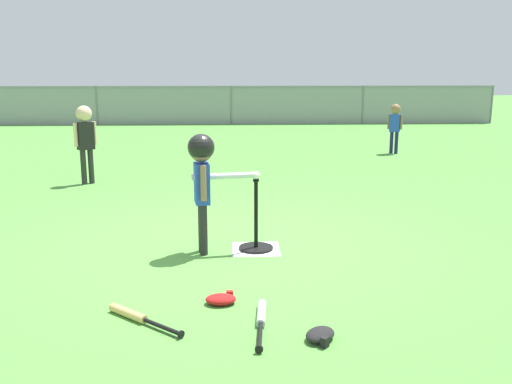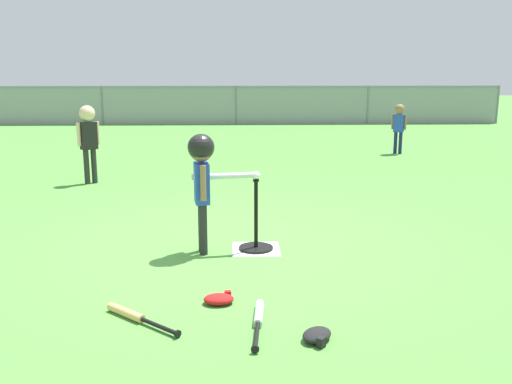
% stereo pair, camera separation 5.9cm
% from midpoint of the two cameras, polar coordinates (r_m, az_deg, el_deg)
% --- Properties ---
extents(ground_plane, '(60.00, 60.00, 0.00)m').
position_cam_midpoint_polar(ground_plane, '(5.38, -2.63, -5.54)').
color(ground_plane, '#51933D').
extents(home_plate, '(0.44, 0.44, 0.01)m').
position_cam_midpoint_polar(home_plate, '(5.29, -0.32, -5.79)').
color(home_plate, white).
rests_on(home_plate, ground_plane).
extents(batting_tee, '(0.32, 0.32, 0.67)m').
position_cam_midpoint_polar(batting_tee, '(5.26, -0.32, -4.74)').
color(batting_tee, black).
rests_on(batting_tee, ground_plane).
extents(baseball_on_tee, '(0.07, 0.07, 0.07)m').
position_cam_midpoint_polar(baseball_on_tee, '(5.11, -0.33, 1.70)').
color(baseball_on_tee, white).
rests_on(baseball_on_tee, batting_tee).
extents(batter_child, '(0.63, 0.31, 1.10)m').
position_cam_midpoint_polar(batter_child, '(5.03, -5.77, 2.31)').
color(batter_child, '#262626').
rests_on(batter_child, ground_plane).
extents(fielder_near_left, '(0.28, 0.24, 1.14)m').
position_cam_midpoint_polar(fielder_near_left, '(8.51, -17.12, 5.64)').
color(fielder_near_left, '#262626').
rests_on(fielder_near_left, ground_plane).
extents(fielder_deep_right, '(0.26, 0.19, 0.98)m').
position_cam_midpoint_polar(fielder_deep_right, '(11.46, 13.76, 6.92)').
color(fielder_deep_right, '#191E4C').
rests_on(fielder_deep_right, ground_plane).
extents(spare_bat_silver, '(0.11, 0.68, 0.06)m').
position_cam_midpoint_polar(spare_bat_silver, '(3.84, 0.08, -12.61)').
color(spare_bat_silver, silver).
rests_on(spare_bat_silver, ground_plane).
extents(spare_bat_wood, '(0.56, 0.48, 0.06)m').
position_cam_midpoint_polar(spare_bat_wood, '(3.96, -12.59, -12.16)').
color(spare_bat_wood, '#DBB266').
rests_on(spare_bat_wood, ground_plane).
extents(glove_by_plate, '(0.26, 0.27, 0.07)m').
position_cam_midpoint_polar(glove_by_plate, '(3.63, 6.06, -14.20)').
color(glove_by_plate, black).
rests_on(glove_by_plate, ground_plane).
extents(glove_near_bats, '(0.22, 0.18, 0.07)m').
position_cam_midpoint_polar(glove_near_bats, '(4.12, -3.96, -10.77)').
color(glove_near_bats, '#B21919').
rests_on(glove_near_bats, ground_plane).
extents(outfield_fence, '(16.06, 0.06, 1.15)m').
position_cam_midpoint_polar(outfield_fence, '(17.13, -2.63, 8.92)').
color(outfield_fence, slate).
rests_on(outfield_fence, ground_plane).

